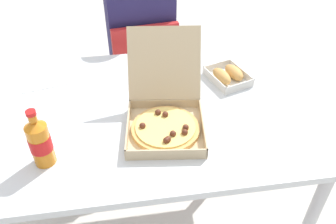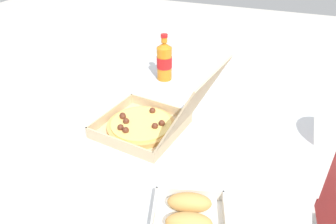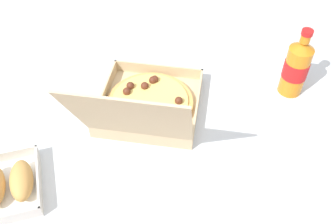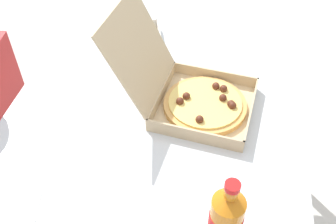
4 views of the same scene
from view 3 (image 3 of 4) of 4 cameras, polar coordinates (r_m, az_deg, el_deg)
dining_table at (r=1.10m, az=-1.10°, el=-7.64°), size 1.35×0.90×0.74m
pizza_box_open at (r=1.09m, az=-3.12°, el=1.09°), size 0.34×0.45×0.30m
bread_side_box at (r=1.02m, az=-22.88°, el=-10.00°), size 0.20×0.23×0.06m
cola_bottle at (r=1.19m, az=18.70°, el=6.40°), size 0.07×0.07×0.22m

